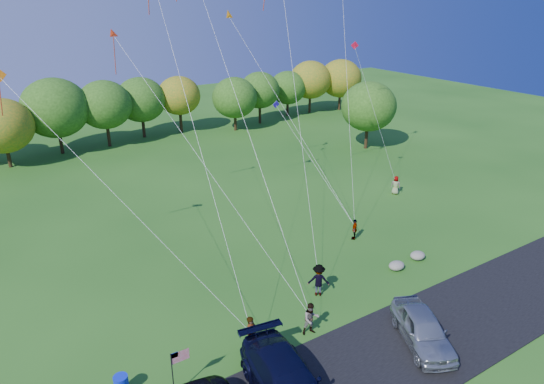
# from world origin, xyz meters

# --- Properties ---
(ground) EXTENTS (140.00, 140.00, 0.00)m
(ground) POSITION_xyz_m (0.00, 0.00, 0.00)
(ground) COLOR #215317
(ground) RESTS_ON ground
(asphalt_lane) EXTENTS (44.00, 6.00, 0.06)m
(asphalt_lane) POSITION_xyz_m (0.00, -4.00, 0.03)
(asphalt_lane) COLOR black
(asphalt_lane) RESTS_ON ground
(treeline) EXTENTS (74.63, 27.00, 8.24)m
(treeline) POSITION_xyz_m (-0.07, 35.84, 4.76)
(treeline) COLOR #3A2915
(treeline) RESTS_ON ground
(minivan_navy) EXTENTS (3.41, 6.52, 1.80)m
(minivan_navy) POSITION_xyz_m (-4.08, -3.52, 0.96)
(minivan_navy) COLOR black
(minivan_navy) RESTS_ON asphalt_lane
(minivan_silver) EXTENTS (3.79, 5.15, 1.63)m
(minivan_silver) POSITION_xyz_m (3.57, -4.09, 0.87)
(minivan_silver) COLOR #A0A5AA
(minivan_silver) RESTS_ON asphalt_lane
(flyer_a) EXTENTS (0.83, 0.75, 1.91)m
(flyer_a) POSITION_xyz_m (-3.74, 0.03, 0.95)
(flyer_a) COLOR #4C4C59
(flyer_a) RESTS_ON ground
(flyer_b) EXTENTS (1.01, 0.88, 1.79)m
(flyer_b) POSITION_xyz_m (-0.57, -0.51, 0.89)
(flyer_b) COLOR #4C4C59
(flyer_b) RESTS_ON ground
(flyer_c) EXTENTS (1.44, 1.31, 1.94)m
(flyer_c) POSITION_xyz_m (1.87, 2.03, 0.97)
(flyer_c) COLOR #4C4C59
(flyer_c) RESTS_ON ground
(flyer_d) EXTENTS (0.90, 0.88, 1.52)m
(flyer_d) POSITION_xyz_m (8.23, 6.13, 0.76)
(flyer_d) COLOR #4C4C59
(flyer_d) RESTS_ON ground
(flyer_e) EXTENTS (0.87, 0.95, 1.62)m
(flyer_e) POSITION_xyz_m (16.83, 10.54, 0.81)
(flyer_e) COLOR #4C4C59
(flyer_e) RESTS_ON ground
(flag_assembly) EXTENTS (0.84, 0.54, 2.27)m
(flag_assembly) POSITION_xyz_m (-7.79, -0.70, 1.68)
(flag_assembly) COLOR black
(flag_assembly) RESTS_ON ground
(boulder_near) EXTENTS (1.08, 0.85, 0.54)m
(boulder_near) POSITION_xyz_m (7.71, 1.56, 0.27)
(boulder_near) COLOR gray
(boulder_near) RESTS_ON ground
(boulder_far) EXTENTS (1.04, 0.86, 0.54)m
(boulder_far) POSITION_xyz_m (9.82, 1.73, 0.27)
(boulder_far) COLOR gray
(boulder_far) RESTS_ON ground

